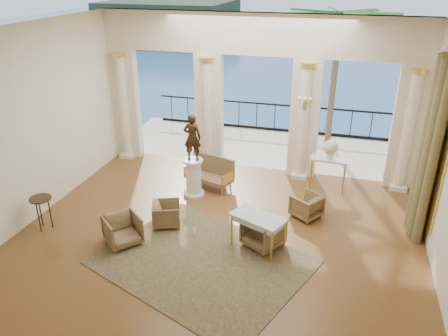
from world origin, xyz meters
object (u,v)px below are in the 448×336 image
(armchair_b, at_px, (263,231))
(pedestal, at_px, (194,178))
(statue, at_px, (192,138))
(console_table, at_px, (329,164))
(armchair_c, at_px, (307,205))
(side_table, at_px, (41,202))
(armchair_a, at_px, (122,229))
(game_table, at_px, (258,219))
(settee, at_px, (211,172))
(armchair_d, at_px, (167,213))

(armchair_b, height_order, pedestal, pedestal)
(statue, bearing_deg, console_table, -166.40)
(armchair_c, xyz_separation_m, statue, (-3.02, 0.32, 1.31))
(pedestal, relative_size, side_table, 1.28)
(armchair_c, xyz_separation_m, side_table, (-5.82, -2.20, 0.36))
(armchair_a, distance_m, game_table, 2.98)
(settee, bearing_deg, game_table, -37.31)
(armchair_a, distance_m, settee, 3.32)
(armchair_b, distance_m, console_table, 3.31)
(armchair_d, xyz_separation_m, game_table, (2.25, -0.31, 0.38))
(game_table, height_order, console_table, console_table)
(armchair_a, bearing_deg, console_table, -6.18)
(settee, relative_size, pedestal, 1.40)
(statue, bearing_deg, side_table, 35.43)
(armchair_b, xyz_separation_m, console_table, (1.16, 3.07, 0.39))
(settee, relative_size, console_table, 1.43)
(armchair_a, relative_size, settee, 0.51)
(game_table, bearing_deg, pedestal, 161.24)
(game_table, relative_size, console_table, 1.29)
(console_table, bearing_deg, game_table, -108.75)
(pedestal, bearing_deg, side_table, -137.98)
(armchair_d, bearing_deg, game_table, -119.13)
(armchair_a, height_order, armchair_d, armchair_a)
(armchair_d, bearing_deg, statue, -25.28)
(armchair_b, bearing_deg, game_table, -105.62)
(pedestal, distance_m, console_table, 3.63)
(armchair_a, bearing_deg, pedestal, 24.99)
(game_table, bearing_deg, armchair_a, -144.23)
(armchair_a, relative_size, armchair_b, 0.96)
(armchair_c, distance_m, statue, 3.31)
(settee, distance_m, side_table, 4.39)
(pedestal, xyz_separation_m, console_table, (3.40, 1.25, 0.28))
(armchair_d, bearing_deg, pedestal, -25.28)
(armchair_c, height_order, side_table, side_table)
(armchair_b, xyz_separation_m, game_table, (-0.09, -0.09, 0.32))
(armchair_d, distance_m, console_table, 4.55)
(armchair_b, bearing_deg, side_table, -141.93)
(armchair_c, height_order, pedestal, pedestal)
(armchair_d, relative_size, console_table, 0.64)
(armchair_a, xyz_separation_m, console_table, (4.14, 3.82, 0.41))
(settee, bearing_deg, side_table, -118.58)
(statue, relative_size, console_table, 1.23)
(statue, xyz_separation_m, console_table, (3.40, 1.25, -0.86))
(side_table, bearing_deg, armchair_a, -1.26)
(armchair_a, height_order, armchair_b, armchair_b)
(game_table, height_order, statue, statue)
(armchair_b, relative_size, armchair_c, 1.18)
(pedestal, height_order, side_table, pedestal)
(armchair_c, bearing_deg, console_table, -159.08)
(settee, xyz_separation_m, statue, (-0.29, -0.59, 1.20))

